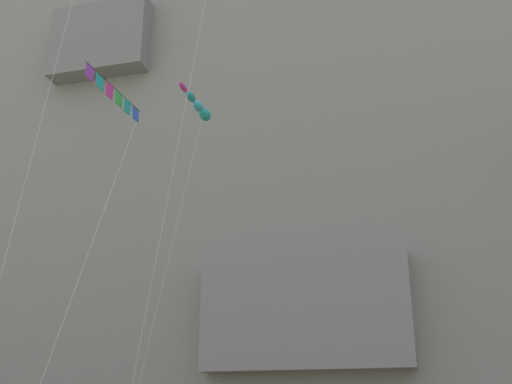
{
  "coord_description": "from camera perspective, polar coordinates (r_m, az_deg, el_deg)",
  "views": [
    {
      "loc": [
        8.93,
        -0.33,
        2.22
      ],
      "look_at": [
        1.91,
        26.03,
        12.33
      ],
      "focal_mm": 43.69,
      "sensor_mm": 36.0,
      "label": 1
    }
  ],
  "objects": [
    {
      "name": "kite_banner_front_field",
      "position": [
        23.11,
        -13.08,
        7.69
      ],
      "size": [
        0.38,
        5.57,
        13.66
      ],
      "color": "black",
      "rests_on": "ground"
    },
    {
      "name": "kite_windsock_high_center",
      "position": [
        35.9,
        -5.27,
        7.7
      ],
      "size": [
        2.74,
        4.47,
        19.47
      ],
      "color": "teal",
      "rests_on": "ground"
    },
    {
      "name": "cliff_face",
      "position": [
        71.06,
        6.04,
        7.36
      ],
      "size": [
        180.0,
        30.12,
        70.35
      ],
      "color": "gray",
      "rests_on": "ground"
    }
  ]
}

